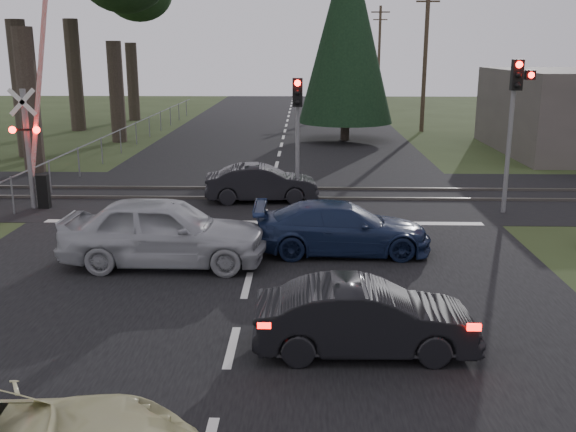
{
  "coord_description": "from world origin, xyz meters",
  "views": [
    {
      "loc": [
        1.23,
        -10.11,
        5.01
      ],
      "look_at": [
        0.87,
        4.05,
        1.3
      ],
      "focal_mm": 40.0,
      "sensor_mm": 36.0,
      "label": 1
    }
  ],
  "objects_px": {
    "traffic_signal_right": "(515,107)",
    "dark_hatchback": "(365,318)",
    "blue_sedan": "(342,228)",
    "traffic_signal_center": "(297,119)",
    "utility_pole_far": "(379,51)",
    "silver_car": "(164,231)",
    "dark_car_far": "(262,183)",
    "crossing_signal": "(35,145)",
    "utility_pole_mid": "(425,53)"
  },
  "relations": [
    {
      "from": "utility_pole_far",
      "to": "dark_car_far",
      "type": "height_order",
      "value": "utility_pole_far"
    },
    {
      "from": "dark_hatchback",
      "to": "blue_sedan",
      "type": "relative_size",
      "value": 0.84
    },
    {
      "from": "traffic_signal_center",
      "to": "silver_car",
      "type": "xyz_separation_m",
      "value": [
        -3.07,
        -6.31,
        -1.98
      ]
    },
    {
      "from": "blue_sedan",
      "to": "traffic_signal_center",
      "type": "bearing_deg",
      "value": 11.86
    },
    {
      "from": "traffic_signal_center",
      "to": "dark_car_far",
      "type": "bearing_deg",
      "value": 167.66
    },
    {
      "from": "crossing_signal",
      "to": "traffic_signal_right",
      "type": "xyz_separation_m",
      "value": [
        14.82,
        -0.31,
        1.26
      ]
    },
    {
      "from": "utility_pole_far",
      "to": "silver_car",
      "type": "height_order",
      "value": "utility_pole_far"
    },
    {
      "from": "crossing_signal",
      "to": "silver_car",
      "type": "bearing_deg",
      "value": -46.17
    },
    {
      "from": "dark_hatchback",
      "to": "utility_pole_mid",
      "type": "bearing_deg",
      "value": -12.9
    },
    {
      "from": "traffic_signal_right",
      "to": "traffic_signal_center",
      "type": "height_order",
      "value": "traffic_signal_right"
    },
    {
      "from": "dark_hatchback",
      "to": "traffic_signal_center",
      "type": "bearing_deg",
      "value": 5.5
    },
    {
      "from": "traffic_signal_right",
      "to": "traffic_signal_center",
      "type": "bearing_deg",
      "value": 169.59
    },
    {
      "from": "blue_sedan",
      "to": "dark_car_far",
      "type": "bearing_deg",
      "value": 22.49
    },
    {
      "from": "crossing_signal",
      "to": "blue_sedan",
      "type": "relative_size",
      "value": 1.58
    },
    {
      "from": "crossing_signal",
      "to": "dark_car_far",
      "type": "height_order",
      "value": "crossing_signal"
    },
    {
      "from": "crossing_signal",
      "to": "dark_car_far",
      "type": "xyz_separation_m",
      "value": [
        7.07,
        1.15,
        -1.44
      ]
    },
    {
      "from": "crossing_signal",
      "to": "utility_pole_far",
      "type": "bearing_deg",
      "value": 70.77
    },
    {
      "from": "traffic_signal_center",
      "to": "utility_pole_far",
      "type": "xyz_separation_m",
      "value": [
        7.5,
        44.32,
        1.92
      ]
    },
    {
      "from": "utility_pole_mid",
      "to": "blue_sedan",
      "type": "height_order",
      "value": "utility_pole_mid"
    },
    {
      "from": "traffic_signal_right",
      "to": "silver_car",
      "type": "distance_m",
      "value": 11.17
    },
    {
      "from": "utility_pole_far",
      "to": "silver_car",
      "type": "xyz_separation_m",
      "value": [
        -10.57,
        -50.64,
        -3.9
      ]
    },
    {
      "from": "dark_car_far",
      "to": "traffic_signal_center",
      "type": "bearing_deg",
      "value": -107.34
    },
    {
      "from": "dark_hatchback",
      "to": "dark_car_far",
      "type": "distance_m",
      "value": 11.31
    },
    {
      "from": "dark_hatchback",
      "to": "dark_car_far",
      "type": "height_order",
      "value": "dark_car_far"
    },
    {
      "from": "silver_car",
      "to": "blue_sedan",
      "type": "height_order",
      "value": "silver_car"
    },
    {
      "from": "traffic_signal_right",
      "to": "silver_car",
      "type": "bearing_deg",
      "value": -152.0
    },
    {
      "from": "utility_pole_mid",
      "to": "dark_car_far",
      "type": "height_order",
      "value": "utility_pole_mid"
    },
    {
      "from": "crossing_signal",
      "to": "traffic_signal_center",
      "type": "relative_size",
      "value": 1.7
    },
    {
      "from": "crossing_signal",
      "to": "dark_hatchback",
      "type": "relative_size",
      "value": 1.87
    },
    {
      "from": "traffic_signal_right",
      "to": "utility_pole_far",
      "type": "bearing_deg",
      "value": 88.8
    },
    {
      "from": "silver_car",
      "to": "blue_sedan",
      "type": "bearing_deg",
      "value": -75.63
    },
    {
      "from": "crossing_signal",
      "to": "dark_hatchback",
      "type": "xyz_separation_m",
      "value": [
        9.54,
        -9.89,
        -1.44
      ]
    },
    {
      "from": "silver_car",
      "to": "traffic_signal_center",
      "type": "bearing_deg",
      "value": -25.21
    },
    {
      "from": "utility_pole_far",
      "to": "dark_car_far",
      "type": "distance_m",
      "value": 45.1
    },
    {
      "from": "utility_pole_mid",
      "to": "crossing_signal",
      "type": "bearing_deg",
      "value": -127.97
    },
    {
      "from": "dark_hatchback",
      "to": "silver_car",
      "type": "distance_m",
      "value": 6.23
    },
    {
      "from": "crossing_signal",
      "to": "blue_sedan",
      "type": "xyz_separation_m",
      "value": [
        9.46,
        -4.39,
        -1.42
      ]
    },
    {
      "from": "crossing_signal",
      "to": "utility_pole_far",
      "type": "distance_m",
      "value": 47.96
    },
    {
      "from": "utility_pole_mid",
      "to": "traffic_signal_right",
      "type": "bearing_deg",
      "value": -92.66
    },
    {
      "from": "traffic_signal_center",
      "to": "silver_car",
      "type": "relative_size",
      "value": 0.85
    },
    {
      "from": "dark_car_far",
      "to": "dark_hatchback",
      "type": "bearing_deg",
      "value": -172.4
    },
    {
      "from": "traffic_signal_center",
      "to": "silver_car",
      "type": "height_order",
      "value": "traffic_signal_center"
    },
    {
      "from": "traffic_signal_right",
      "to": "traffic_signal_center",
      "type": "relative_size",
      "value": 1.15
    },
    {
      "from": "traffic_signal_right",
      "to": "dark_hatchback",
      "type": "relative_size",
      "value": 1.26
    },
    {
      "from": "utility_pole_far",
      "to": "silver_car",
      "type": "relative_size",
      "value": 1.87
    },
    {
      "from": "silver_car",
      "to": "dark_car_far",
      "type": "distance_m",
      "value": 6.84
    },
    {
      "from": "crossing_signal",
      "to": "silver_car",
      "type": "distance_m",
      "value": 7.62
    },
    {
      "from": "crossing_signal",
      "to": "dark_hatchback",
      "type": "height_order",
      "value": "crossing_signal"
    },
    {
      "from": "dark_hatchback",
      "to": "blue_sedan",
      "type": "bearing_deg",
      "value": -0.38
    },
    {
      "from": "utility_pole_mid",
      "to": "silver_car",
      "type": "xyz_separation_m",
      "value": [
        -10.57,
        -25.64,
        -3.9
      ]
    }
  ]
}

